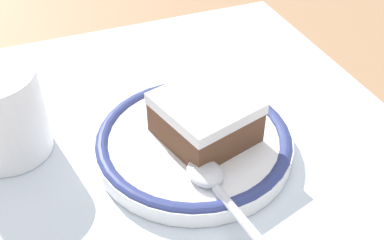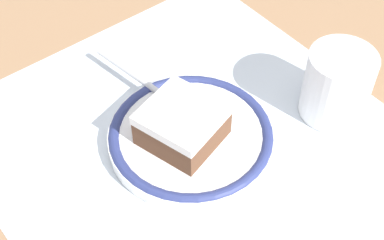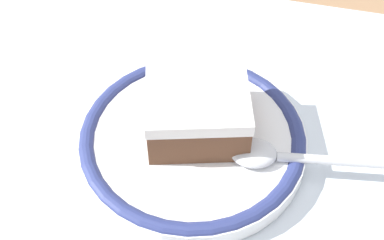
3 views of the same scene
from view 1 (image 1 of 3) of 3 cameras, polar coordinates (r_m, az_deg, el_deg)
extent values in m
plane|color=#9E7551|center=(0.43, -0.68, -2.26)|extent=(2.40, 2.40, 0.00)
cube|color=silver|center=(0.43, -0.68, -2.18)|extent=(0.46, 0.41, 0.00)
cylinder|color=white|center=(0.41, 0.00, -2.93)|extent=(0.17, 0.17, 0.01)
torus|color=navy|center=(0.41, 0.00, -2.51)|extent=(0.17, 0.17, 0.01)
cube|color=brown|center=(0.40, 1.62, -0.25)|extent=(0.09, 0.09, 0.03)
cube|color=white|center=(0.39, 1.67, 2.04)|extent=(0.09, 0.09, 0.01)
ellipsoid|color=silver|center=(0.37, 1.59, -6.41)|extent=(0.04, 0.03, 0.01)
cylinder|color=silver|center=(0.34, 7.77, -13.69)|extent=(0.10, 0.02, 0.01)
cylinder|color=white|center=(0.43, -22.28, 0.63)|extent=(0.07, 0.07, 0.08)
cylinder|color=silver|center=(0.44, -21.64, -1.46)|extent=(0.06, 0.06, 0.04)
camera|label=2|loc=(0.71, 15.58, 53.79)|focal=53.74mm
camera|label=3|loc=(0.27, -67.58, 31.10)|focal=51.19mm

